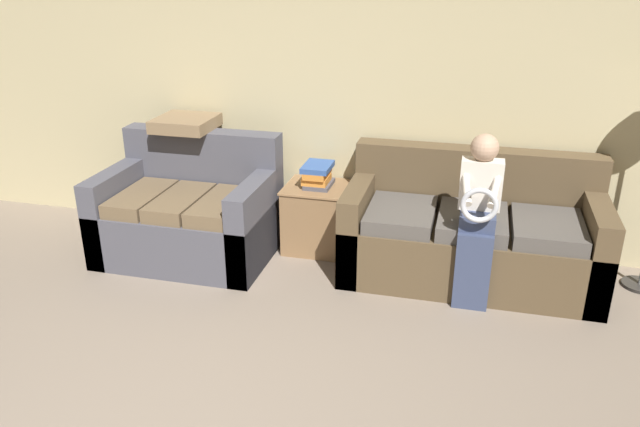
% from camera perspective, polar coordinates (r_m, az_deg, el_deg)
% --- Properties ---
extents(wall_back, '(7.33, 0.06, 2.55)m').
position_cam_1_polar(wall_back, '(5.20, -1.57, 11.31)').
color(wall_back, '#C6B789').
rests_on(wall_back, ground_plane).
extents(couch_main, '(1.88, 0.89, 0.92)m').
position_cam_1_polar(couch_main, '(4.84, 13.63, -1.92)').
color(couch_main, brown).
rests_on(couch_main, ground_plane).
extents(couch_side, '(1.34, 0.93, 0.96)m').
position_cam_1_polar(couch_side, '(5.17, -11.79, -0.10)').
color(couch_side, '#4C4C56').
rests_on(couch_side, ground_plane).
extents(child_left_seated, '(0.29, 0.38, 1.19)m').
position_cam_1_polar(child_left_seated, '(4.37, 14.27, 0.17)').
color(child_left_seated, '#384260').
rests_on(child_left_seated, ground_plane).
extents(side_shelf, '(0.53, 0.49, 0.55)m').
position_cam_1_polar(side_shelf, '(5.16, -0.21, -0.28)').
color(side_shelf, olive).
rests_on(side_shelf, ground_plane).
extents(book_stack, '(0.23, 0.31, 0.18)m').
position_cam_1_polar(book_stack, '(5.04, -0.23, 3.55)').
color(book_stack, '#4C4C56').
rests_on(book_stack, side_shelf).
extents(throw_pillow, '(0.46, 0.46, 0.10)m').
position_cam_1_polar(throw_pillow, '(5.29, -12.20, 8.07)').
color(throw_pillow, '#846B4C').
rests_on(throw_pillow, couch_side).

